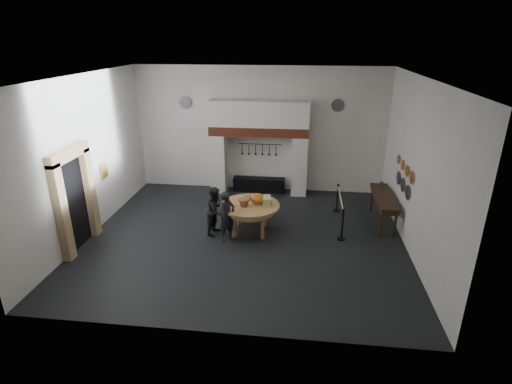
# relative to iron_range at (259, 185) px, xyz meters

# --- Properties ---
(floor) EXTENTS (9.00, 8.00, 0.02)m
(floor) POSITION_rel_iron_range_xyz_m (0.00, -3.72, -0.25)
(floor) COLOR black
(floor) RESTS_ON ground
(ceiling) EXTENTS (9.00, 8.00, 0.02)m
(ceiling) POSITION_rel_iron_range_xyz_m (0.00, -3.72, 4.25)
(ceiling) COLOR silver
(ceiling) RESTS_ON wall_back
(wall_back) EXTENTS (9.00, 0.02, 4.50)m
(wall_back) POSITION_rel_iron_range_xyz_m (0.00, 0.28, 2.00)
(wall_back) COLOR white
(wall_back) RESTS_ON floor
(wall_front) EXTENTS (9.00, 0.02, 4.50)m
(wall_front) POSITION_rel_iron_range_xyz_m (0.00, -7.72, 2.00)
(wall_front) COLOR white
(wall_front) RESTS_ON floor
(wall_left) EXTENTS (0.02, 8.00, 4.50)m
(wall_left) POSITION_rel_iron_range_xyz_m (-4.50, -3.72, 2.00)
(wall_left) COLOR white
(wall_left) RESTS_ON floor
(wall_right) EXTENTS (0.02, 8.00, 4.50)m
(wall_right) POSITION_rel_iron_range_xyz_m (4.50, -3.72, 2.00)
(wall_right) COLOR white
(wall_right) RESTS_ON floor
(chimney_pier_left) EXTENTS (0.55, 0.70, 2.15)m
(chimney_pier_left) POSITION_rel_iron_range_xyz_m (-1.48, -0.07, 0.82)
(chimney_pier_left) COLOR silver
(chimney_pier_left) RESTS_ON floor
(chimney_pier_right) EXTENTS (0.55, 0.70, 2.15)m
(chimney_pier_right) POSITION_rel_iron_range_xyz_m (1.48, -0.07, 0.82)
(chimney_pier_right) COLOR silver
(chimney_pier_right) RESTS_ON floor
(hearth_brick_band) EXTENTS (3.50, 0.72, 0.32)m
(hearth_brick_band) POSITION_rel_iron_range_xyz_m (0.00, -0.07, 2.06)
(hearth_brick_band) COLOR #9E442B
(hearth_brick_band) RESTS_ON chimney_pier_left
(chimney_hood) EXTENTS (3.50, 0.70, 0.90)m
(chimney_hood) POSITION_rel_iron_range_xyz_m (0.00, -0.07, 2.67)
(chimney_hood) COLOR silver
(chimney_hood) RESTS_ON hearth_brick_band
(iron_range) EXTENTS (1.90, 0.45, 0.50)m
(iron_range) POSITION_rel_iron_range_xyz_m (0.00, 0.00, 0.00)
(iron_range) COLOR black
(iron_range) RESTS_ON floor
(utensil_rail) EXTENTS (1.60, 0.02, 0.02)m
(utensil_rail) POSITION_rel_iron_range_xyz_m (0.00, 0.20, 1.50)
(utensil_rail) COLOR black
(utensil_rail) RESTS_ON wall_back
(door_recess) EXTENTS (0.04, 1.10, 2.50)m
(door_recess) POSITION_rel_iron_range_xyz_m (-4.47, -4.72, 1.00)
(door_recess) COLOR black
(door_recess) RESTS_ON floor
(door_jamb_near) EXTENTS (0.22, 0.30, 2.60)m
(door_jamb_near) POSITION_rel_iron_range_xyz_m (-4.38, -5.42, 1.05)
(door_jamb_near) COLOR tan
(door_jamb_near) RESTS_ON floor
(door_jamb_far) EXTENTS (0.22, 0.30, 2.60)m
(door_jamb_far) POSITION_rel_iron_range_xyz_m (-4.38, -4.02, 1.05)
(door_jamb_far) COLOR tan
(door_jamb_far) RESTS_ON floor
(door_lintel) EXTENTS (0.22, 1.70, 0.30)m
(door_lintel) POSITION_rel_iron_range_xyz_m (-4.38, -4.72, 2.40)
(door_lintel) COLOR tan
(door_lintel) RESTS_ON door_jamb_near
(wall_plaque) EXTENTS (0.05, 0.34, 0.44)m
(wall_plaque) POSITION_rel_iron_range_xyz_m (-4.45, -2.92, 1.35)
(wall_plaque) COLOR gold
(wall_plaque) RESTS_ON wall_left
(work_table) EXTENTS (2.04, 2.04, 0.07)m
(work_table) POSITION_rel_iron_range_xyz_m (0.10, -3.33, 0.59)
(work_table) COLOR tan
(work_table) RESTS_ON floor
(pumpkin) EXTENTS (0.36, 0.36, 0.31)m
(pumpkin) POSITION_rel_iron_range_xyz_m (0.30, -3.23, 0.78)
(pumpkin) COLOR orange
(pumpkin) RESTS_ON work_table
(cheese_block_big) EXTENTS (0.22, 0.22, 0.24)m
(cheese_block_big) POSITION_rel_iron_range_xyz_m (0.60, -3.38, 0.74)
(cheese_block_big) COLOR #D8C681
(cheese_block_big) RESTS_ON work_table
(cheese_block_small) EXTENTS (0.18, 0.18, 0.20)m
(cheese_block_small) POSITION_rel_iron_range_xyz_m (0.58, -3.08, 0.72)
(cheese_block_small) COLOR #D0C87C
(cheese_block_small) RESTS_ON work_table
(wicker_basket) EXTENTS (0.38, 0.38, 0.22)m
(wicker_basket) POSITION_rel_iron_range_xyz_m (-0.05, -3.48, 0.73)
(wicker_basket) COLOR brown
(wicker_basket) RESTS_ON work_table
(bread_loaf) EXTENTS (0.31, 0.18, 0.13)m
(bread_loaf) POSITION_rel_iron_range_xyz_m (0.00, -2.98, 0.69)
(bread_loaf) COLOR #9A6036
(bread_loaf) RESTS_ON work_table
(visitor_near) EXTENTS (0.61, 0.64, 1.47)m
(visitor_near) POSITION_rel_iron_range_xyz_m (-0.47, -3.93, 0.48)
(visitor_near) COLOR black
(visitor_near) RESTS_ON floor
(visitor_far) EXTENTS (0.73, 0.83, 1.44)m
(visitor_far) POSITION_rel_iron_range_xyz_m (-0.87, -3.53, 0.47)
(visitor_far) COLOR black
(visitor_far) RESTS_ON floor
(side_table) EXTENTS (0.55, 2.20, 0.06)m
(side_table) POSITION_rel_iron_range_xyz_m (4.10, -2.23, 0.62)
(side_table) COLOR #382314
(side_table) RESTS_ON floor
(pewter_jug) EXTENTS (0.12, 0.12, 0.22)m
(pewter_jug) POSITION_rel_iron_range_xyz_m (4.10, -1.63, 0.76)
(pewter_jug) COLOR #4A4A4F
(pewter_jug) RESTS_ON side_table
(copper_pan_a) EXTENTS (0.03, 0.34, 0.34)m
(copper_pan_a) POSITION_rel_iron_range_xyz_m (4.46, -3.52, 1.70)
(copper_pan_a) COLOR #C6662D
(copper_pan_a) RESTS_ON wall_right
(copper_pan_b) EXTENTS (0.03, 0.32, 0.32)m
(copper_pan_b) POSITION_rel_iron_range_xyz_m (4.46, -2.97, 1.70)
(copper_pan_b) COLOR #C6662D
(copper_pan_b) RESTS_ON wall_right
(copper_pan_c) EXTENTS (0.03, 0.30, 0.30)m
(copper_pan_c) POSITION_rel_iron_range_xyz_m (4.46, -2.42, 1.70)
(copper_pan_c) COLOR #C6662D
(copper_pan_c) RESTS_ON wall_right
(copper_pan_d) EXTENTS (0.03, 0.28, 0.28)m
(copper_pan_d) POSITION_rel_iron_range_xyz_m (4.46, -1.87, 1.70)
(copper_pan_d) COLOR #C6662D
(copper_pan_d) RESTS_ON wall_right
(pewter_plate_left) EXTENTS (0.03, 0.40, 0.40)m
(pewter_plate_left) POSITION_rel_iron_range_xyz_m (4.46, -3.32, 1.20)
(pewter_plate_left) COLOR #4C4C51
(pewter_plate_left) RESTS_ON wall_right
(pewter_plate_mid) EXTENTS (0.03, 0.40, 0.40)m
(pewter_plate_mid) POSITION_rel_iron_range_xyz_m (4.46, -2.72, 1.20)
(pewter_plate_mid) COLOR #4C4C51
(pewter_plate_mid) RESTS_ON wall_right
(pewter_plate_right) EXTENTS (0.03, 0.40, 0.40)m
(pewter_plate_right) POSITION_rel_iron_range_xyz_m (4.46, -2.12, 1.20)
(pewter_plate_right) COLOR #4C4C51
(pewter_plate_right) RESTS_ON wall_right
(pewter_plate_back_left) EXTENTS (0.44, 0.03, 0.44)m
(pewter_plate_back_left) POSITION_rel_iron_range_xyz_m (-2.70, 0.24, 2.95)
(pewter_plate_back_left) COLOR #4C4C51
(pewter_plate_back_left) RESTS_ON wall_back
(pewter_plate_back_right) EXTENTS (0.44, 0.03, 0.44)m
(pewter_plate_back_right) POSITION_rel_iron_range_xyz_m (2.70, 0.24, 2.95)
(pewter_plate_back_right) COLOR #4C4C51
(pewter_plate_back_right) RESTS_ON wall_back
(barrier_post_near) EXTENTS (0.05, 0.05, 0.90)m
(barrier_post_near) POSITION_rel_iron_range_xyz_m (2.77, -3.51, 0.20)
(barrier_post_near) COLOR black
(barrier_post_near) RESTS_ON floor
(barrier_post_far) EXTENTS (0.05, 0.05, 0.90)m
(barrier_post_far) POSITION_rel_iron_range_xyz_m (2.77, -1.51, 0.20)
(barrier_post_far) COLOR black
(barrier_post_far) RESTS_ON floor
(barrier_rope) EXTENTS (0.04, 2.00, 0.04)m
(barrier_rope) POSITION_rel_iron_range_xyz_m (2.77, -2.51, 0.60)
(barrier_rope) COLOR white
(barrier_rope) RESTS_ON barrier_post_near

